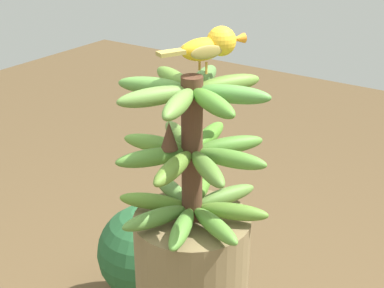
# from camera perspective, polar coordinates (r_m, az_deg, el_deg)

# --- Properties ---
(banana_bunch) EXTENTS (0.33, 0.33, 0.32)m
(banana_bunch) POSITION_cam_1_polar(r_m,az_deg,el_deg) (1.15, -0.01, -0.73)
(banana_bunch) COLOR #4C2D1E
(banana_bunch) RESTS_ON banana_tree
(perched_bird) EXTENTS (0.11, 0.18, 0.09)m
(perched_bird) POSITION_cam_1_polar(r_m,az_deg,el_deg) (1.12, 2.05, 10.08)
(perched_bird) COLOR #C68933
(perched_bird) RESTS_ON banana_bunch
(tropical_shrub) EXTENTS (0.39, 0.39, 0.48)m
(tropical_shrub) POSITION_cam_1_polar(r_m,az_deg,el_deg) (2.30, -4.78, -10.95)
(tropical_shrub) COLOR brown
(tropical_shrub) RESTS_ON ground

